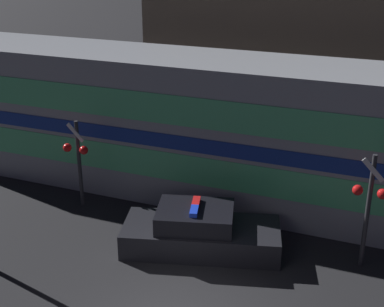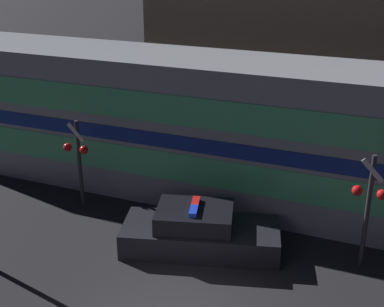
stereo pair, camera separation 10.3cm
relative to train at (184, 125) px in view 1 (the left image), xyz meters
The scene contains 5 objects.
train is the anchor object (origin of this frame).
police_car 4.23m from the train, 61.21° to the right, with size 4.51×2.78×1.33m.
crossing_signal_near 6.56m from the train, 23.49° to the right, with size 0.85×0.33×3.07m.
crossing_signal_far 3.55m from the train, 135.88° to the right, with size 0.85×0.33×2.80m.
building_left 7.22m from the train, 73.00° to the left, with size 11.46×4.95×6.50m.
Camera 1 is at (3.84, -8.43, 7.85)m, focal length 50.00 mm.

